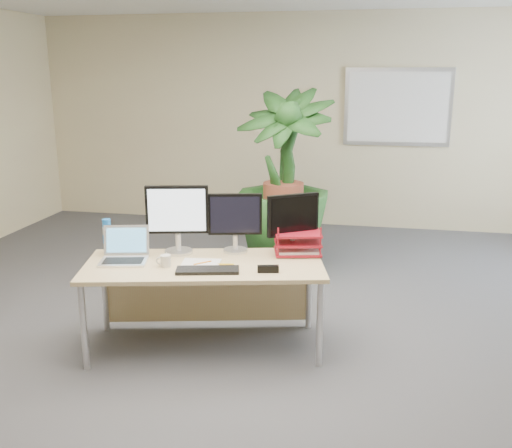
% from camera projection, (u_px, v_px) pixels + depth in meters
% --- Properties ---
extents(floor, '(8.00, 8.00, 0.00)m').
position_uv_depth(floor, '(225.00, 369.00, 3.91)').
color(floor, '#414146').
rests_on(floor, ground).
extents(back_wall, '(7.00, 0.04, 2.70)m').
position_uv_depth(back_wall, '(301.00, 122.00, 7.35)').
color(back_wall, beige).
rests_on(back_wall, floor).
extents(whiteboard, '(1.30, 0.04, 0.95)m').
position_uv_depth(whiteboard, '(398.00, 107.00, 7.03)').
color(whiteboard, silver).
rests_on(whiteboard, back_wall).
extents(desk, '(1.81, 1.08, 0.65)m').
position_uv_depth(desk, '(205.00, 277.00, 4.18)').
color(desk, tan).
rests_on(desk, floor).
extents(floor_plant, '(1.00, 1.00, 1.50)m').
position_uv_depth(floor_plant, '(283.00, 200.00, 5.62)').
color(floor_plant, '#173A15').
rests_on(floor_plant, floor).
extents(monitor_left, '(0.46, 0.21, 0.51)m').
position_uv_depth(monitor_left, '(177.00, 215.00, 4.22)').
color(monitor_left, silver).
rests_on(monitor_left, desk).
extents(monitor_right, '(0.40, 0.18, 0.45)m').
position_uv_depth(monitor_right, '(235.00, 219.00, 4.26)').
color(monitor_right, silver).
rests_on(monitor_right, desk).
extents(monitor_dark, '(0.36, 0.25, 0.45)m').
position_uv_depth(monitor_dark, '(293.00, 219.00, 4.24)').
color(monitor_dark, silver).
rests_on(monitor_dark, desk).
extents(laptop, '(0.39, 0.35, 0.24)m').
position_uv_depth(laptop, '(125.00, 252.00, 4.12)').
color(laptop, silver).
rests_on(laptop, desk).
extents(keyboard, '(0.45, 0.24, 0.02)m').
position_uv_depth(keyboard, '(208.00, 270.00, 3.89)').
color(keyboard, black).
rests_on(keyboard, desk).
extents(coffee_mug, '(0.11, 0.07, 0.08)m').
position_uv_depth(coffee_mug, '(165.00, 261.00, 3.99)').
color(coffee_mug, silver).
rests_on(coffee_mug, desk).
extents(spiral_notebook, '(0.29, 0.23, 0.01)m').
position_uv_depth(spiral_notebook, '(201.00, 264.00, 4.04)').
color(spiral_notebook, silver).
rests_on(spiral_notebook, desk).
extents(orange_pen, '(0.11, 0.10, 0.01)m').
position_uv_depth(orange_pen, '(203.00, 263.00, 4.03)').
color(orange_pen, orange).
rests_on(orange_pen, spiral_notebook).
extents(yellow_highlighter, '(0.12, 0.04, 0.02)m').
position_uv_depth(yellow_highlighter, '(226.00, 264.00, 4.01)').
color(yellow_highlighter, gold).
rests_on(yellow_highlighter, desk).
extents(water_bottle, '(0.07, 0.07, 0.26)m').
position_uv_depth(water_bottle, '(107.00, 237.00, 4.26)').
color(water_bottle, silver).
rests_on(water_bottle, desk).
extents(letter_tray, '(0.39, 0.33, 0.16)m').
position_uv_depth(letter_tray, '(298.00, 244.00, 4.26)').
color(letter_tray, maroon).
rests_on(letter_tray, desk).
extents(stapler, '(0.15, 0.07, 0.05)m').
position_uv_depth(stapler, '(268.00, 269.00, 3.87)').
color(stapler, black).
rests_on(stapler, desk).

